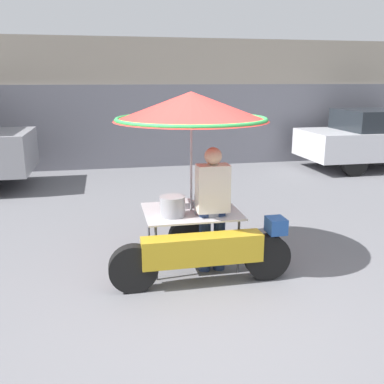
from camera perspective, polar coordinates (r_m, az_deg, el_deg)
ground_plane at (r=4.69m, az=2.02°, el=-14.09°), size 36.00×36.00×0.00m
shopfront_building at (r=12.28m, az=-7.21°, el=11.75°), size 28.00×2.06×3.29m
vendor_motorcycle_cart at (r=5.02m, az=0.13°, el=7.76°), size 2.08×1.83×2.13m
vendor_person at (r=5.05m, az=2.75°, el=-1.59°), size 0.38×0.22×1.51m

